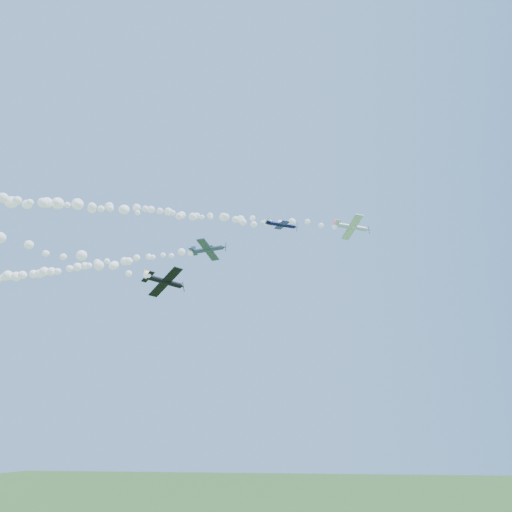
# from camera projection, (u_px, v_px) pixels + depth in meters

# --- Properties ---
(plane_white) EXTENTS (7.61, 7.90, 2.88)m
(plane_white) POSITION_uv_depth(u_px,v_px,m) (352.00, 227.00, 84.68)
(plane_white) COLOR white
(smoke_trail_white) EXTENTS (73.99, 26.67, 3.18)m
(smoke_trail_white) POSITION_uv_depth(u_px,v_px,m) (138.00, 210.00, 77.91)
(smoke_trail_white) COLOR white
(plane_navy) EXTENTS (6.34, 6.63, 2.29)m
(plane_navy) POSITION_uv_depth(u_px,v_px,m) (281.00, 225.00, 80.64)
(plane_navy) COLOR #0D0E39
(smoke_trail_navy) EXTENTS (66.32, 26.27, 2.58)m
(smoke_trail_navy) POSITION_uv_depth(u_px,v_px,m) (72.00, 205.00, 73.41)
(smoke_trail_navy) COLOR white
(plane_grey) EXTENTS (7.57, 7.99, 2.09)m
(plane_grey) POSITION_uv_depth(u_px,v_px,m) (208.00, 249.00, 82.11)
(plane_grey) COLOR #3C4658
(smoke_trail_grey) EXTENTS (62.75, 11.59, 3.36)m
(smoke_trail_grey) POSITION_uv_depth(u_px,v_px,m) (60.00, 270.00, 90.95)
(smoke_trail_grey) COLOR white
(plane_black) EXTENTS (6.37, 6.29, 2.84)m
(plane_black) POSITION_uv_depth(u_px,v_px,m) (165.00, 282.00, 64.63)
(plane_black) COLOR black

